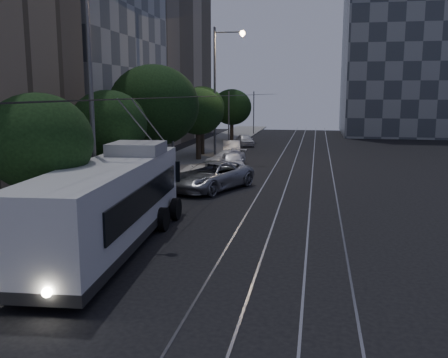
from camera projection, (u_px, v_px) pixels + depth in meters
name	position (u px, v px, depth m)	size (l,w,h in m)	color
ground	(228.00, 234.00, 20.87)	(120.00, 120.00, 0.00)	black
sidewalk	(182.00, 163.00, 41.58)	(5.00, 90.00, 0.15)	slate
tram_rails	(303.00, 167.00, 39.78)	(4.52, 90.00, 0.02)	gray
overhead_wires	(211.00, 122.00, 40.54)	(2.23, 90.00, 6.00)	black
building_glass_mid	(58.00, 4.00, 43.32)	(14.40, 18.40, 26.80)	#394049
building_distant_right	(426.00, 47.00, 68.82)	(22.00, 18.00, 24.00)	#394049
trolleybus	(111.00, 203.00, 18.87)	(3.53, 12.57, 5.63)	silver
pickup_silver	(211.00, 176.00, 30.23)	(2.83, 6.13, 1.70)	#A3A4AA
car_white_a	(232.00, 162.00, 37.56)	(1.68, 4.17, 1.42)	white
car_white_b	(226.00, 158.00, 40.31)	(1.73, 4.25, 1.23)	silver
car_white_c	(231.00, 149.00, 45.73)	(1.55, 4.45, 1.47)	silver
car_white_d	(245.00, 140.00, 55.21)	(1.53, 3.81, 1.30)	silver
tree_0	(38.00, 142.00, 18.24)	(3.97, 3.97, 5.85)	black
tree_1	(109.00, 125.00, 25.53)	(3.94, 3.94, 5.98)	black
tree_2	(154.00, 106.00, 31.44)	(5.70, 5.70, 7.58)	black
tree_3	(198.00, 111.00, 42.44)	(4.42, 4.42, 6.26)	black
tree_4	(202.00, 107.00, 45.93)	(4.15, 4.15, 6.41)	black
tree_5	(232.00, 107.00, 58.94)	(4.68, 4.68, 6.25)	black
streetlamp_near	(100.00, 83.00, 20.53)	(2.51, 0.44, 10.41)	#605F62
streetlamp_far	(220.00, 82.00, 42.43)	(2.69, 0.44, 11.27)	#605F62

